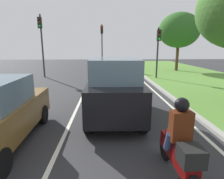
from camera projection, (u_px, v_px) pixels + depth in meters
ground_plane at (97, 89)px, 12.37m from camera, size 60.00×60.00×0.00m
lane_line_center at (86, 89)px, 12.34m from camera, size 0.12×32.00×0.01m
lane_line_right_edge at (151, 88)px, 12.49m from camera, size 0.12×32.00×0.01m
grass_verge_right at (224, 87)px, 12.66m from camera, size 9.00×48.00×0.06m
curb_right at (159, 87)px, 12.50m from camera, size 0.24×48.00×0.12m
car_suv_ahead at (115, 87)px, 7.26m from camera, size 2.04×4.54×2.28m
motorcycle at (179, 155)px, 3.78m from camera, size 0.41×1.90×1.01m
rider_person at (180, 125)px, 3.69m from camera, size 0.50×0.40×1.16m
traffic_light_near_right at (158, 44)px, 15.65m from camera, size 0.32×0.50×4.23m
traffic_light_overhead_left at (41, 36)px, 16.32m from camera, size 0.32×0.50×5.40m
traffic_light_far_median at (102, 39)px, 23.17m from camera, size 0.32×0.50×5.37m
tree_roadside_far at (179, 30)px, 20.64m from camera, size 4.43×4.43×6.34m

